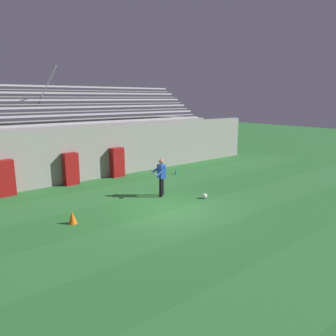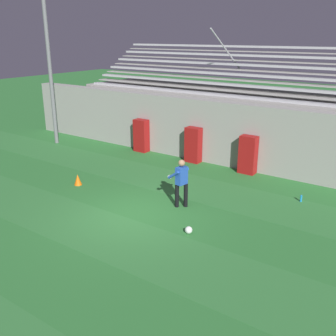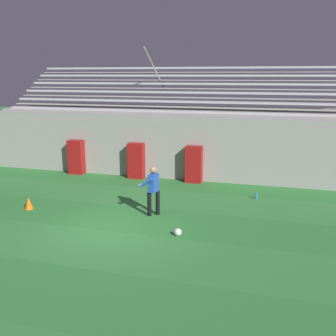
{
  "view_description": "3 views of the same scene",
  "coord_description": "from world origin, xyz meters",
  "px_view_note": "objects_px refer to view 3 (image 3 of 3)",
  "views": [
    {
      "loc": [
        -7.74,
        -9.44,
        4.26
      ],
      "look_at": [
        1.57,
        1.84,
        1.13
      ],
      "focal_mm": 35.0,
      "sensor_mm": 36.0,
      "label": 1
    },
    {
      "loc": [
        7.55,
        -8.76,
        5.57
      ],
      "look_at": [
        0.56,
        1.24,
        1.39
      ],
      "focal_mm": 42.0,
      "sensor_mm": 36.0,
      "label": 2
    },
    {
      "loc": [
        4.78,
        -10.34,
        4.57
      ],
      "look_at": [
        1.28,
        2.03,
        1.53
      ],
      "focal_mm": 42.0,
      "sensor_mm": 36.0,
      "label": 3
    }
  ],
  "objects_px": {
    "padding_pillar_gate_right": "(194,164)",
    "padding_pillar_far_left": "(76,157)",
    "soccer_ball": "(178,232)",
    "traffic_cone": "(29,203)",
    "padding_pillar_gate_left": "(136,161)",
    "water_bottle": "(256,196)",
    "goalkeeper": "(153,188)"
  },
  "relations": [
    {
      "from": "padding_pillar_gate_right",
      "to": "padding_pillar_far_left",
      "type": "height_order",
      "value": "same"
    },
    {
      "from": "soccer_ball",
      "to": "traffic_cone",
      "type": "distance_m",
      "value": 5.69
    },
    {
      "from": "padding_pillar_far_left",
      "to": "padding_pillar_gate_left",
      "type": "bearing_deg",
      "value": 0.0
    },
    {
      "from": "padding_pillar_far_left",
      "to": "soccer_ball",
      "type": "relative_size",
      "value": 7.28
    },
    {
      "from": "soccer_ball",
      "to": "water_bottle",
      "type": "distance_m",
      "value": 4.66
    },
    {
      "from": "padding_pillar_gate_right",
      "to": "traffic_cone",
      "type": "height_order",
      "value": "padding_pillar_gate_right"
    },
    {
      "from": "padding_pillar_gate_left",
      "to": "traffic_cone",
      "type": "bearing_deg",
      "value": -113.1
    },
    {
      "from": "padding_pillar_gate_left",
      "to": "traffic_cone",
      "type": "height_order",
      "value": "padding_pillar_gate_left"
    },
    {
      "from": "padding_pillar_gate_right",
      "to": "padding_pillar_far_left",
      "type": "distance_m",
      "value": 5.67
    },
    {
      "from": "padding_pillar_far_left",
      "to": "traffic_cone",
      "type": "bearing_deg",
      "value": -80.32
    },
    {
      "from": "soccer_ball",
      "to": "traffic_cone",
      "type": "xyz_separation_m",
      "value": [
        -5.62,
        0.87,
        0.1
      ]
    },
    {
      "from": "traffic_cone",
      "to": "padding_pillar_far_left",
      "type": "bearing_deg",
      "value": 99.68
    },
    {
      "from": "padding_pillar_gate_left",
      "to": "soccer_ball",
      "type": "relative_size",
      "value": 7.28
    },
    {
      "from": "padding_pillar_gate_right",
      "to": "soccer_ball",
      "type": "xyz_separation_m",
      "value": [
        0.81,
        -5.91,
        -0.69
      ]
    },
    {
      "from": "padding_pillar_gate_left",
      "to": "padding_pillar_gate_right",
      "type": "relative_size",
      "value": 1.0
    },
    {
      "from": "padding_pillar_gate_right",
      "to": "water_bottle",
      "type": "xyz_separation_m",
      "value": [
        2.8,
        -1.7,
        -0.68
      ]
    },
    {
      "from": "soccer_ball",
      "to": "water_bottle",
      "type": "bearing_deg",
      "value": 64.65
    },
    {
      "from": "goalkeeper",
      "to": "soccer_ball",
      "type": "bearing_deg",
      "value": -50.01
    },
    {
      "from": "water_bottle",
      "to": "goalkeeper",
      "type": "bearing_deg",
      "value": -139.72
    },
    {
      "from": "traffic_cone",
      "to": "soccer_ball",
      "type": "bearing_deg",
      "value": -8.83
    },
    {
      "from": "padding_pillar_gate_left",
      "to": "goalkeeper",
      "type": "distance_m",
      "value": 4.97
    },
    {
      "from": "soccer_ball",
      "to": "goalkeeper",
      "type": "bearing_deg",
      "value": 129.99
    },
    {
      "from": "goalkeeper",
      "to": "soccer_ball",
      "type": "xyz_separation_m",
      "value": [
        1.23,
        -1.47,
        -0.84
      ]
    },
    {
      "from": "padding_pillar_gate_left",
      "to": "padding_pillar_far_left",
      "type": "bearing_deg",
      "value": 180.0
    },
    {
      "from": "padding_pillar_far_left",
      "to": "goalkeeper",
      "type": "distance_m",
      "value": 6.87
    },
    {
      "from": "traffic_cone",
      "to": "water_bottle",
      "type": "bearing_deg",
      "value": 23.64
    },
    {
      "from": "padding_pillar_gate_left",
      "to": "padding_pillar_gate_right",
      "type": "distance_m",
      "value": 2.67
    },
    {
      "from": "water_bottle",
      "to": "padding_pillar_far_left",
      "type": "bearing_deg",
      "value": 168.63
    },
    {
      "from": "padding_pillar_gate_left",
      "to": "soccer_ball",
      "type": "height_order",
      "value": "padding_pillar_gate_left"
    },
    {
      "from": "soccer_ball",
      "to": "water_bottle",
      "type": "xyz_separation_m",
      "value": [
        1.99,
        4.21,
        0.01
      ]
    },
    {
      "from": "padding_pillar_far_left",
      "to": "soccer_ball",
      "type": "distance_m",
      "value": 8.8
    },
    {
      "from": "padding_pillar_gate_right",
      "to": "traffic_cone",
      "type": "bearing_deg",
      "value": -133.71
    }
  ]
}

